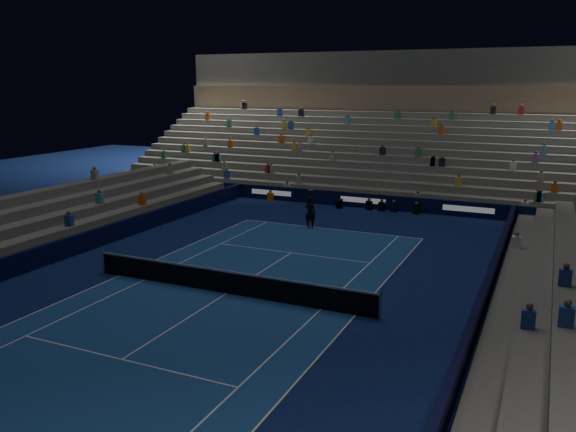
# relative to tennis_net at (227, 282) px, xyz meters

# --- Properties ---
(ground) EXTENTS (90.00, 90.00, 0.00)m
(ground) POSITION_rel_tennis_net_xyz_m (0.00, 0.00, -0.50)
(ground) COLOR #0C194B
(ground) RESTS_ON ground
(court_surface) EXTENTS (10.97, 23.77, 0.01)m
(court_surface) POSITION_rel_tennis_net_xyz_m (0.00, 0.00, -0.50)
(court_surface) COLOR navy
(court_surface) RESTS_ON ground
(sponsor_barrier_far) EXTENTS (44.00, 0.25, 1.00)m
(sponsor_barrier_far) POSITION_rel_tennis_net_xyz_m (0.00, 18.50, -0.00)
(sponsor_barrier_far) COLOR black
(sponsor_barrier_far) RESTS_ON ground
(sponsor_barrier_east) EXTENTS (0.25, 37.00, 1.00)m
(sponsor_barrier_east) POSITION_rel_tennis_net_xyz_m (9.70, 0.00, -0.00)
(sponsor_barrier_east) COLOR black
(sponsor_barrier_east) RESTS_ON ground
(sponsor_barrier_west) EXTENTS (0.25, 37.00, 1.00)m
(sponsor_barrier_west) POSITION_rel_tennis_net_xyz_m (-9.70, 0.00, -0.00)
(sponsor_barrier_west) COLOR #080D33
(sponsor_barrier_west) RESTS_ON ground
(grandstand_main) EXTENTS (44.00, 15.20, 11.20)m
(grandstand_main) POSITION_rel_tennis_net_xyz_m (0.00, 27.90, 2.87)
(grandstand_main) COLOR slate
(grandstand_main) RESTS_ON ground
(tennis_net) EXTENTS (12.90, 0.10, 1.10)m
(tennis_net) POSITION_rel_tennis_net_xyz_m (0.00, 0.00, 0.00)
(tennis_net) COLOR #B2B2B7
(tennis_net) RESTS_ON ground
(tennis_player) EXTENTS (0.72, 0.50, 1.91)m
(tennis_player) POSITION_rel_tennis_net_xyz_m (-1.12, 11.62, 0.45)
(tennis_player) COLOR black
(tennis_player) RESTS_ON ground
(broadcast_camera) EXTENTS (0.57, 0.96, 0.60)m
(broadcast_camera) POSITION_rel_tennis_net_xyz_m (-1.48, 17.77, -0.19)
(broadcast_camera) COLOR black
(broadcast_camera) RESTS_ON ground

